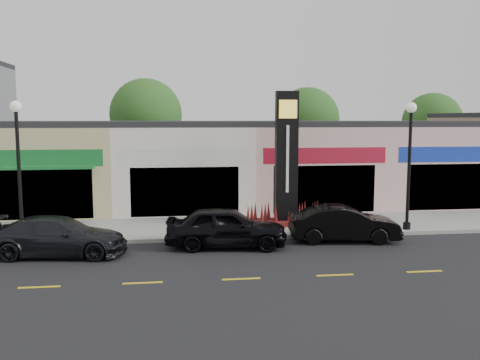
{
  "coord_description": "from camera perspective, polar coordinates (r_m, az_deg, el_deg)",
  "views": [
    {
      "loc": [
        -1.99,
        -18.07,
        4.93
      ],
      "look_at": [
        0.87,
        4.0,
        2.24
      ],
      "focal_mm": 38.0,
      "sensor_mm": 36.0,
      "label": 1
    }
  ],
  "objects": [
    {
      "name": "ground",
      "position": [
        18.84,
        -1.07,
        -8.27
      ],
      "size": [
        120.0,
        120.0,
        0.0
      ],
      "primitive_type": "plane",
      "color": "black",
      "rests_on": "ground"
    },
    {
      "name": "tree_rear_east",
      "position": [
        42.56,
        20.76,
        6.04
      ],
      "size": [
        4.6,
        4.6,
        6.94
      ],
      "color": "#382619",
      "rests_on": "ground"
    },
    {
      "name": "car_black_sedan",
      "position": [
        19.58,
        -1.53,
        -5.31
      ],
      "size": [
        2.37,
        4.82,
        1.58
      ],
      "primitive_type": "imported",
      "rotation": [
        0.0,
        0.0,
        1.46
      ],
      "color": "black",
      "rests_on": "ground"
    },
    {
      "name": "lamp_east_near",
      "position": [
        22.92,
        18.51,
        2.9
      ],
      "size": [
        0.44,
        0.44,
        5.47
      ],
      "color": "black",
      "rests_on": "sidewalk"
    },
    {
      "name": "shop_beige",
      "position": [
        30.35,
        -19.75,
        1.7
      ],
      "size": [
        7.0,
        10.85,
        4.8
      ],
      "color": "tan",
      "rests_on": "ground"
    },
    {
      "name": "tree_rear_mid",
      "position": [
        38.88,
        7.56,
        6.76
      ],
      "size": [
        4.8,
        4.8,
        7.29
      ],
      "color": "#382619",
      "rests_on": "ground"
    },
    {
      "name": "sidewalk",
      "position": [
        23.03,
        -2.27,
        -5.28
      ],
      "size": [
        52.0,
        4.3,
        0.15
      ],
      "primitive_type": "cube",
      "color": "gray",
      "rests_on": "ground"
    },
    {
      "name": "lamp_west_near",
      "position": [
        21.48,
        -23.63,
        2.44
      ],
      "size": [
        0.44,
        0.44,
        5.47
      ],
      "color": "black",
      "rests_on": "sidewalk"
    },
    {
      "name": "shop_cream",
      "position": [
        29.66,
        -6.41,
        1.95
      ],
      "size": [
        7.0,
        10.01,
        4.8
      ],
      "color": "silver",
      "rests_on": "ground"
    },
    {
      "name": "shop_pink_e",
      "position": [
        33.0,
        18.7,
        2.13
      ],
      "size": [
        7.0,
        10.01,
        4.8
      ],
      "color": "beige",
      "rests_on": "ground"
    },
    {
      "name": "tree_rear_west",
      "position": [
        37.63,
        -10.52,
        7.22
      ],
      "size": [
        5.2,
        5.2,
        7.83
      ],
      "color": "#382619",
      "rests_on": "ground"
    },
    {
      "name": "car_black_conv",
      "position": [
        20.98,
        11.59,
        -4.82
      ],
      "size": [
        2.05,
        4.53,
        1.44
      ],
      "primitive_type": "imported",
      "rotation": [
        0.0,
        0.0,
        1.45
      ],
      "color": "black",
      "rests_on": "ground"
    },
    {
      "name": "car_dark_sedan",
      "position": [
        19.56,
        -19.75,
        -5.97
      ],
      "size": [
        2.52,
        5.08,
        1.42
      ],
      "primitive_type": "imported",
      "rotation": [
        0.0,
        0.0,
        1.46
      ],
      "color": "black",
      "rests_on": "ground"
    },
    {
      "name": "pylon_sign",
      "position": [
        22.98,
        5.21,
        0.23
      ],
      "size": [
        4.2,
        1.3,
        6.0
      ],
      "color": "#550E16",
      "rests_on": "sidewalk"
    },
    {
      "name": "curb",
      "position": [
        20.84,
        -1.71,
        -6.58
      ],
      "size": [
        52.0,
        0.2,
        0.15
      ],
      "primitive_type": "cube",
      "color": "gray",
      "rests_on": "ground"
    },
    {
      "name": "shop_pink_w",
      "position": [
        30.58,
        6.83,
        2.09
      ],
      "size": [
        7.0,
        10.01,
        4.8
      ],
      "color": "beige",
      "rests_on": "ground"
    }
  ]
}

